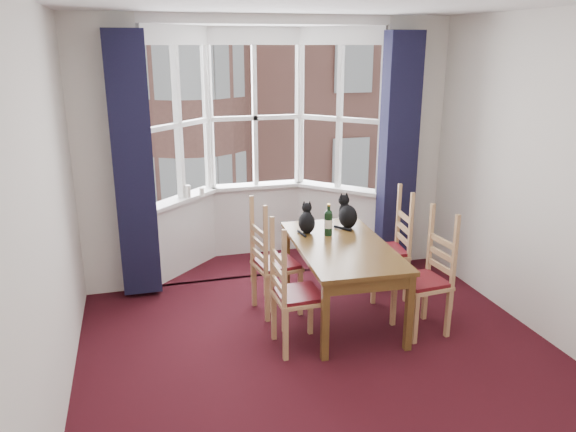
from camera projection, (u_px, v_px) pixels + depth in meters
name	position (u px, v px, depth m)	size (l,w,h in m)	color
floor	(340.00, 382.00, 4.34)	(4.50, 4.50, 0.00)	black
wall_left	(38.00, 234.00, 3.43)	(4.50, 4.50, 0.00)	silver
wall_back_pier_left	(109.00, 160.00, 5.59)	(0.70, 0.12, 2.80)	silver
wall_back_pier_right	(410.00, 145.00, 6.42)	(0.70, 0.12, 2.80)	silver
bay_window	(260.00, 144.00, 6.47)	(2.76, 0.94, 2.80)	white
curtain_left	(133.00, 168.00, 5.50)	(0.38, 0.22, 2.60)	#181633
curtain_right	(398.00, 153.00, 6.22)	(0.38, 0.22, 2.60)	#181633
dining_table	(342.00, 252.00, 5.23)	(0.91, 1.60, 0.73)	brown
chair_left_near	(288.00, 298.00, 4.71)	(0.41, 0.43, 0.92)	tan
chair_left_far	(268.00, 267.00, 5.36)	(0.46, 0.47, 0.92)	tan
chair_right_near	(431.00, 281.00, 5.03)	(0.44, 0.46, 0.92)	tan
chair_right_far	(394.00, 252.00, 5.75)	(0.45, 0.46, 0.92)	tan
cat_left	(307.00, 221.00, 5.51)	(0.21, 0.26, 0.31)	black
cat_right	(347.00, 214.00, 5.67)	(0.23, 0.28, 0.35)	black
wine_bottle	(328.00, 222.00, 5.42)	(0.08, 0.08, 0.31)	black
candle_tall	(188.00, 191.00, 6.25)	(0.06, 0.06, 0.14)	white
candle_short	(202.00, 192.00, 6.32)	(0.06, 0.06, 0.09)	white
street	(161.00, 183.00, 35.84)	(80.00, 80.00, 0.00)	#333335
tenement_building	(178.00, 76.00, 16.79)	(18.40, 7.80, 15.20)	#A46454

